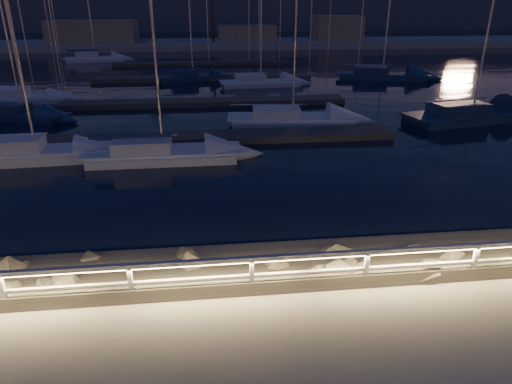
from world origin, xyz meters
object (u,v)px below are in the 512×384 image
at_px(sailboat_e, 22,97).
at_px(sailboat_h, 289,118).
at_px(sailboat_d, 469,114).
at_px(sailboat_f, 20,114).
at_px(sailboat_m, 94,58).
at_px(guard_rail, 209,269).
at_px(sailboat_g, 259,82).
at_px(sailboat_l, 380,75).
at_px(sailboat_j, 191,77).
at_px(sailboat_a, 32,152).
at_px(sailboat_c, 159,152).

bearing_deg(sailboat_e, sailboat_h, -27.19).
bearing_deg(sailboat_d, sailboat_e, 151.57).
distance_m(sailboat_f, sailboat_m, 32.37).
distance_m(sailboat_h, sailboat_m, 40.83).
relative_size(guard_rail, sailboat_f, 3.87).
height_order(guard_rail, sailboat_f, sailboat_f).
relative_size(sailboat_g, sailboat_m, 0.98).
xyz_separation_m(sailboat_l, sailboat_m, (-32.60, 18.18, 0.02)).
bearing_deg(guard_rail, sailboat_m, 104.57).
relative_size(sailboat_e, sailboat_j, 0.98).
xyz_separation_m(sailboat_f, sailboat_l, (30.80, 14.14, 0.05)).
relative_size(sailboat_a, sailboat_f, 1.09).
height_order(sailboat_c, sailboat_m, sailboat_c).
xyz_separation_m(guard_rail, sailboat_d, (17.87, 18.87, -0.91)).
distance_m(guard_rail, sailboat_h, 20.11).
xyz_separation_m(sailboat_e, sailboat_j, (13.18, 9.27, -0.02)).
bearing_deg(sailboat_d, sailboat_m, 119.78).
relative_size(sailboat_d, sailboat_h, 1.15).
bearing_deg(sailboat_m, sailboat_e, -99.64).
distance_m(guard_rail, sailboat_c, 13.06).
bearing_deg(sailboat_g, sailboat_d, -54.24).
bearing_deg(sailboat_e, sailboat_j, 32.53).
height_order(sailboat_a, sailboat_j, sailboat_a).
bearing_deg(sailboat_j, sailboat_a, -121.93).
distance_m(sailboat_a, sailboat_d, 27.14).
xyz_separation_m(sailboat_a, sailboat_m, (-5.56, 41.49, 0.02)).
bearing_deg(sailboat_g, sailboat_a, -128.75).
height_order(sailboat_d, sailboat_l, sailboat_d).
xyz_separation_m(sailboat_j, sailboat_m, (-13.16, 17.29, 0.06)).
relative_size(sailboat_c, sailboat_f, 1.18).
height_order(sailboat_c, sailboat_e, sailboat_c).
distance_m(sailboat_d, sailboat_e, 33.56).
xyz_separation_m(guard_rail, sailboat_f, (-12.49, 22.65, -0.97)).
bearing_deg(sailboat_f, guard_rail, -39.28).
bearing_deg(sailboat_g, sailboat_j, 145.06).
xyz_separation_m(sailboat_c, sailboat_l, (20.66, 23.98, 0.03)).
height_order(guard_rail, sailboat_a, sailboat_a).
bearing_deg(sailboat_e, guard_rail, -65.83).
height_order(sailboat_e, sailboat_h, sailboat_h).
xyz_separation_m(sailboat_e, sailboat_l, (32.63, 8.38, 0.02)).
bearing_deg(sailboat_f, sailboat_a, -45.90).
bearing_deg(sailboat_h, sailboat_j, 116.19).
distance_m(sailboat_d, sailboat_l, 17.92).
bearing_deg(sailboat_f, sailboat_m, 115.05).
bearing_deg(sailboat_a, sailboat_m, 94.42).
bearing_deg(sailboat_h, sailboat_d, 4.15).
height_order(sailboat_f, sailboat_h, sailboat_h).
xyz_separation_m(sailboat_e, sailboat_h, (19.89, -9.11, -0.00)).
height_order(guard_rail, sailboat_d, sailboat_d).
height_order(sailboat_a, sailboat_d, sailboat_d).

